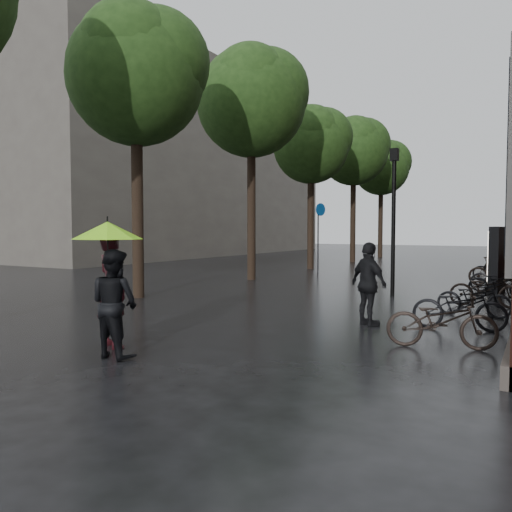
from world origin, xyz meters
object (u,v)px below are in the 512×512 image
Objects in this scene: person_black at (114,303)px; lamp_post at (394,207)px; parked_bicycles at (497,275)px; pedestrian_walking at (369,284)px; ad_lightbox at (497,260)px; person_burgundy at (112,289)px.

lamp_post is (1.85, 9.02, 1.76)m from person_black.
pedestrian_walking is at bearing -102.40° from parked_bicycles.
person_black is 0.39× the size of lamp_post.
lamp_post is at bearing -131.66° from ad_lightbox.
person_black is at bearing -105.33° from ad_lightbox.
parked_bicycles is 1.15m from ad_lightbox.
pedestrian_walking is at bearing -81.16° from lamp_post.
person_burgundy is 0.69m from person_black.
ad_lightbox is at bearing -107.87° from person_black.
pedestrian_walking reaches higher than parked_bicycles.
lamp_post is at bearing -98.28° from person_black.
person_black reaches higher than parked_bicycles.
lamp_post reaches higher than ad_lightbox.
person_burgundy is 1.17× the size of person_black.
person_burgundy is 9.03m from lamp_post.
person_black is at bearing -109.34° from parked_bicycles.
parked_bicycles is 4.65× the size of lamp_post.
parked_bicycles is at bearing 53.34° from lamp_post.
pedestrian_walking is 8.21m from parked_bicycles.
person_burgundy is 4.97m from pedestrian_walking.
person_black is at bearing -101.60° from lamp_post.
ad_lightbox is 3.79m from lamp_post.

